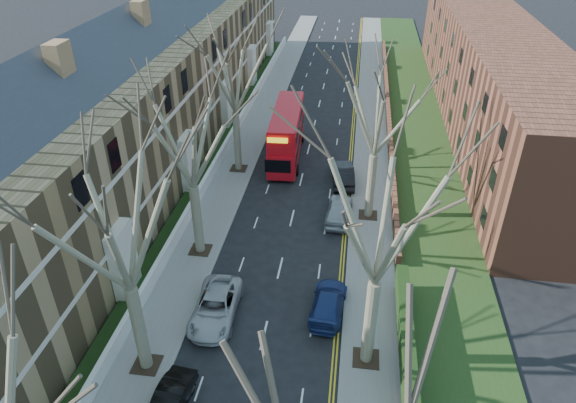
% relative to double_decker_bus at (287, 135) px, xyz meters
% --- Properties ---
extents(pavement_left, '(3.00, 102.00, 0.12)m').
position_rel_double_decker_bus_xyz_m(pavement_left, '(-4.14, 7.80, -2.12)').
color(pavement_left, slate).
rests_on(pavement_left, ground).
extents(pavement_right, '(3.00, 102.00, 0.12)m').
position_rel_double_decker_bus_xyz_m(pavement_right, '(7.86, 7.80, -2.12)').
color(pavement_right, slate).
rests_on(pavement_right, ground).
extents(terrace_left, '(9.70, 78.00, 13.60)m').
position_rel_double_decker_bus_xyz_m(terrace_left, '(-11.79, -0.20, 3.35)').
color(terrace_left, olive).
rests_on(terrace_left, ground).
extents(flats_right, '(13.97, 54.00, 10.00)m').
position_rel_double_decker_bus_xyz_m(flats_right, '(19.32, 11.80, 2.80)').
color(flats_right, brown).
rests_on(flats_right, ground).
extents(front_wall_left, '(0.30, 78.00, 1.00)m').
position_rel_double_decker_bus_xyz_m(front_wall_left, '(-5.79, -0.20, -1.56)').
color(front_wall_left, white).
rests_on(front_wall_left, ground).
extents(grass_verge_right, '(6.00, 102.00, 0.06)m').
position_rel_double_decker_bus_xyz_m(grass_verge_right, '(12.36, 7.80, -2.03)').
color(grass_verge_right, '#203B15').
rests_on(grass_verge_right, ground).
extents(tree_left_mid, '(10.50, 10.50, 14.71)m').
position_rel_double_decker_bus_xyz_m(tree_left_mid, '(-3.84, -25.20, 7.38)').
color(tree_left_mid, '#6C644D').
rests_on(tree_left_mid, ground).
extents(tree_left_far, '(10.15, 10.15, 14.22)m').
position_rel_double_decker_bus_xyz_m(tree_left_far, '(-3.84, -15.20, 7.06)').
color(tree_left_far, '#6C644D').
rests_on(tree_left_far, ground).
extents(tree_left_dist, '(10.50, 10.50, 14.71)m').
position_rel_double_decker_bus_xyz_m(tree_left_dist, '(-3.84, -3.20, 7.38)').
color(tree_left_dist, '#6C644D').
rests_on(tree_left_dist, ground).
extents(tree_right_mid, '(10.50, 10.50, 14.71)m').
position_rel_double_decker_bus_xyz_m(tree_right_mid, '(7.56, -23.20, 7.38)').
color(tree_right_mid, '#6C644D').
rests_on(tree_right_mid, ground).
extents(tree_right_far, '(10.15, 10.15, 14.22)m').
position_rel_double_decker_bus_xyz_m(tree_right_far, '(7.56, -9.20, 7.06)').
color(tree_right_far, '#6C644D').
rests_on(tree_right_far, ground).
extents(double_decker_bus, '(3.05, 10.68, 4.44)m').
position_rel_double_decker_bus_xyz_m(double_decker_bus, '(0.00, 0.00, 0.00)').
color(double_decker_bus, red).
rests_on(double_decker_bus, ground).
extents(car_left_mid, '(1.77, 4.07, 1.30)m').
position_rel_double_decker_bus_xyz_m(car_left_mid, '(-1.71, -27.66, -1.53)').
color(car_left_mid, black).
rests_on(car_left_mid, ground).
extents(car_left_far, '(2.58, 5.34, 1.47)m').
position_rel_double_decker_bus_xyz_m(car_left_far, '(-1.16, -21.12, -1.45)').
color(car_left_far, '#AAABB0').
rests_on(car_left_far, ground).
extents(car_right_near, '(2.23, 4.74, 1.34)m').
position_rel_double_decker_bus_xyz_m(car_right_near, '(5.29, -19.79, -1.51)').
color(car_right_near, navy).
rests_on(car_right_near, ground).
extents(car_right_mid, '(2.07, 4.73, 1.58)m').
position_rel_double_decker_bus_xyz_m(car_right_mid, '(5.37, -9.79, -1.39)').
color(car_right_mid, '#A0A3A8').
rests_on(car_right_mid, ground).
extents(car_right_far, '(2.21, 5.01, 1.60)m').
position_rel_double_decker_bus_xyz_m(car_right_far, '(5.39, -4.19, -1.38)').
color(car_right_far, black).
rests_on(car_right_far, ground).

